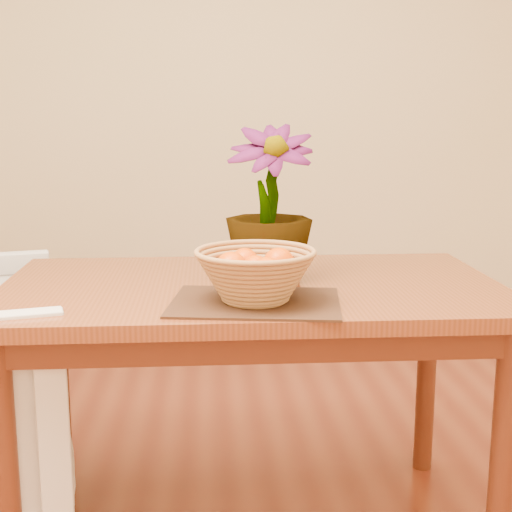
{
  "coord_description": "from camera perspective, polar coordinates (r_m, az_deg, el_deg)",
  "views": [
    {
      "loc": [
        -0.12,
        -1.65,
        1.21
      ],
      "look_at": [
        -0.0,
        0.11,
        0.87
      ],
      "focal_mm": 50.0,
      "sensor_mm": 36.0,
      "label": 1
    }
  ],
  "objects": [
    {
      "name": "wall_back",
      "position": [
        3.91,
        -2.2,
        13.11
      ],
      "size": [
        4.0,
        0.02,
        2.7
      ],
      "primitive_type": "cube",
      "color": "#F9E2BD",
      "rests_on": "floor"
    },
    {
      "name": "table",
      "position": [
        2.03,
        -0.33,
        -4.58
      ],
      "size": [
        1.4,
        0.8,
        0.75
      ],
      "color": "brown",
      "rests_on": "floor"
    },
    {
      "name": "placemat",
      "position": [
        1.79,
        -0.05,
        -3.73
      ],
      "size": [
        0.46,
        0.37,
        0.01
      ],
      "primitive_type": "cube",
      "rotation": [
        0.0,
        0.0,
        -0.14
      ],
      "color": "#381E14",
      "rests_on": "table"
    },
    {
      "name": "wicker_basket",
      "position": [
        1.77,
        -0.05,
        -1.71
      ],
      "size": [
        0.3,
        0.3,
        0.12
      ],
      "color": "#A47C44",
      "rests_on": "placemat"
    },
    {
      "name": "orange_pile",
      "position": [
        1.77,
        -0.05,
        -0.83
      ],
      "size": [
        0.2,
        0.19,
        0.08
      ],
      "rotation": [
        0.0,
        0.0,
        -0.24
      ],
      "color": "#DC5A03",
      "rests_on": "wicker_basket"
    },
    {
      "name": "potted_plant",
      "position": [
        2.01,
        1.04,
        4.22
      ],
      "size": [
        0.27,
        0.27,
        0.44
      ],
      "primitive_type": "imported",
      "rotation": [
        0.0,
        0.0,
        -0.11
      ],
      "color": "#144915",
      "rests_on": "table"
    }
  ]
}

